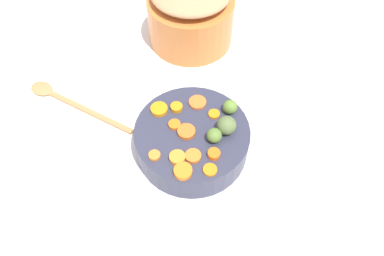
{
  "coord_description": "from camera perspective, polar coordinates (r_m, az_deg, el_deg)",
  "views": [
    {
      "loc": [
        -0.4,
        -0.21,
        0.75
      ],
      "look_at": [
        0.03,
        -0.02,
        0.1
      ],
      "focal_mm": 35.12,
      "sensor_mm": 36.0,
      "label": 1
    }
  ],
  "objects": [
    {
      "name": "carrot_slice_7",
      "position": [
        0.81,
        -2.68,
        0.53
      ],
      "size": [
        0.03,
        0.03,
        0.01
      ],
      "primitive_type": "cylinder",
      "rotation": [
        0.0,
        0.0,
        1.63
      ],
      "color": "orange",
      "rests_on": "serving_bowl_carrots"
    },
    {
      "name": "carrot_slice_4",
      "position": [
        0.75,
        2.75,
        -6.37
      ],
      "size": [
        0.04,
        0.04,
        0.01
      ],
      "primitive_type": "cylinder",
      "rotation": [
        0.0,
        0.0,
        2.73
      ],
      "color": "orange",
      "rests_on": "serving_bowl_carrots"
    },
    {
      "name": "carrot_slice_6",
      "position": [
        0.83,
        3.37,
        2.14
      ],
      "size": [
        0.04,
        0.04,
        0.01
      ],
      "primitive_type": "cylinder",
      "rotation": [
        0.0,
        0.0,
        0.88
      ],
      "color": "orange",
      "rests_on": "serving_bowl_carrots"
    },
    {
      "name": "brussels_sprout_0",
      "position": [
        0.83,
        5.8,
        3.22
      ],
      "size": [
        0.03,
        0.03,
        0.03
      ],
      "primitive_type": "sphere",
      "color": "olive",
      "rests_on": "serving_bowl_carrots"
    },
    {
      "name": "serving_bowl_carrots",
      "position": [
        0.83,
        -0.0,
        -1.84
      ],
      "size": [
        0.25,
        0.25,
        0.07
      ],
      "primitive_type": "cylinder",
      "color": "#323548",
      "rests_on": "tabletop"
    },
    {
      "name": "carrot_slice_11",
      "position": [
        0.84,
        -5.01,
        2.86
      ],
      "size": [
        0.05,
        0.05,
        0.01
      ],
      "primitive_type": "cylinder",
      "rotation": [
        0.0,
        0.0,
        1.2
      ],
      "color": "orange",
      "rests_on": "serving_bowl_carrots"
    },
    {
      "name": "wooden_spoon",
      "position": [
        1.0,
        -19.05,
        4.23
      ],
      "size": [
        0.06,
        0.31,
        0.01
      ],
      "color": "#B4854E",
      "rests_on": "tabletop"
    },
    {
      "name": "carrot_slice_3",
      "position": [
        0.76,
        0.17,
        -4.27
      ],
      "size": [
        0.05,
        0.05,
        0.01
      ],
      "primitive_type": "cylinder",
      "rotation": [
        0.0,
        0.0,
        3.93
      ],
      "color": "orange",
      "rests_on": "serving_bowl_carrots"
    },
    {
      "name": "carrot_slice_1",
      "position": [
        0.77,
        3.34,
        -3.97
      ],
      "size": [
        0.04,
        0.04,
        0.01
      ],
      "primitive_type": "cylinder",
      "rotation": [
        0.0,
        0.0,
        2.44
      ],
      "color": "orange",
      "rests_on": "serving_bowl_carrots"
    },
    {
      "name": "tabletop",
      "position": [
        0.86,
        -1.94,
        -4.55
      ],
      "size": [
        2.4,
        2.4,
        0.02
      ],
      "primitive_type": "cube",
      "color": "white",
      "rests_on": "ground"
    },
    {
      "name": "carrot_slice_9",
      "position": [
        0.8,
        -0.86,
        -0.55
      ],
      "size": [
        0.05,
        0.05,
        0.01
      ],
      "primitive_type": "cylinder",
      "rotation": [
        0.0,
        0.0,
        4.33
      ],
      "color": "orange",
      "rests_on": "serving_bowl_carrots"
    },
    {
      "name": "brussels_sprout_2",
      "position": [
        0.79,
        5.27,
        0.4
      ],
      "size": [
        0.04,
        0.04,
        0.04
      ],
      "primitive_type": "sphere",
      "color": "#596E3D",
      "rests_on": "serving_bowl_carrots"
    },
    {
      "name": "carrot_slice_10",
      "position": [
        0.85,
        1.09,
        3.83
      ],
      "size": [
        0.04,
        0.04,
        0.01
      ],
      "primitive_type": "cylinder",
      "rotation": [
        0.0,
        0.0,
        4.71
      ],
      "color": "orange",
      "rests_on": "serving_bowl_carrots"
    },
    {
      "name": "carrot_slice_0",
      "position": [
        0.75,
        -1.38,
        -6.57
      ],
      "size": [
        0.05,
        0.05,
        0.01
      ],
      "primitive_type": "cylinder",
      "rotation": [
        0.0,
        0.0,
        2.65
      ],
      "color": "orange",
      "rests_on": "serving_bowl_carrots"
    },
    {
      "name": "carrot_slice_2",
      "position": [
        0.77,
        -5.71,
        -4.16
      ],
      "size": [
        0.03,
        0.03,
        0.01
      ],
      "primitive_type": "cylinder",
      "rotation": [
        0.0,
        0.0,
        0.93
      ],
      "color": "orange",
      "rests_on": "serving_bowl_carrots"
    },
    {
      "name": "carrot_slice_5",
      "position": [
        0.84,
        -2.37,
        3.16
      ],
      "size": [
        0.03,
        0.03,
        0.01
      ],
      "primitive_type": "cylinder",
      "rotation": [
        0.0,
        0.0,
        4.45
      ],
      "color": "orange",
      "rests_on": "serving_bowl_carrots"
    },
    {
      "name": "carrot_slice_8",
      "position": [
        0.76,
        -2.24,
        -4.51
      ],
      "size": [
        0.04,
        0.04,
        0.01
      ],
      "primitive_type": "cylinder",
      "rotation": [
        0.0,
        0.0,
        2.71
      ],
      "color": "orange",
      "rests_on": "serving_bowl_carrots"
    },
    {
      "name": "metal_pot",
      "position": [
        1.07,
        -0.18,
        16.06
      ],
      "size": [
        0.23,
        0.23,
        0.13
      ],
      "primitive_type": "cylinder",
      "color": "#D07637",
      "rests_on": "tabletop"
    },
    {
      "name": "brussels_sprout_1",
      "position": [
        0.78,
        3.4,
        -1.14
      ],
      "size": [
        0.03,
        0.03,
        0.03
      ],
      "primitive_type": "sphere",
      "color": "#597C35",
      "rests_on": "serving_bowl_carrots"
    }
  ]
}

